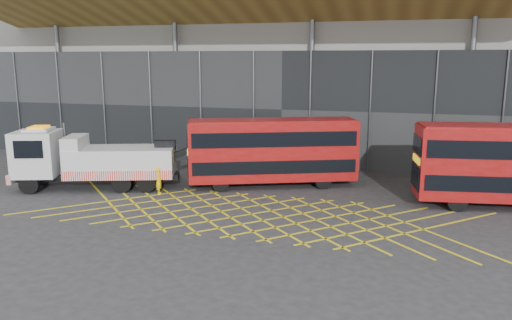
% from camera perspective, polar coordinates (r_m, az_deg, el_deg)
% --- Properties ---
extents(ground_plane, '(120.00, 120.00, 0.00)m').
position_cam_1_polar(ground_plane, '(25.61, -7.44, -5.54)').
color(ground_plane, '#29292C').
extents(road_markings, '(23.16, 7.16, 0.01)m').
position_cam_1_polar(road_markings, '(24.54, -0.53, -6.19)').
color(road_markings, yellow).
rests_on(road_markings, ground_plane).
extents(construction_building, '(55.00, 23.97, 18.00)m').
position_cam_1_polar(construction_building, '(41.59, 5.22, 13.54)').
color(construction_building, gray).
rests_on(construction_building, ground_plane).
extents(recovery_truck, '(10.62, 5.38, 3.75)m').
position_cam_1_polar(recovery_truck, '(30.46, -18.48, 0.06)').
color(recovery_truck, black).
rests_on(recovery_truck, ground_plane).
extents(bus_towed, '(9.93, 5.83, 4.00)m').
position_cam_1_polar(bus_towed, '(29.35, 1.87, 1.21)').
color(bus_towed, maroon).
rests_on(bus_towed, ground_plane).
extents(worker, '(0.54, 0.65, 1.53)m').
position_cam_1_polar(worker, '(28.40, -11.02, -2.35)').
color(worker, yellow).
rests_on(worker, ground_plane).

